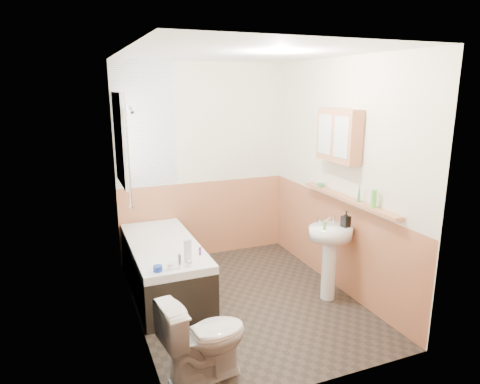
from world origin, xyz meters
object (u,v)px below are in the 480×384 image
Objects in this scene: bathtub at (164,266)px; sink at (330,247)px; toilet at (204,338)px; medicine_cabinet at (339,135)px; pine_shelf at (348,199)px.

sink is at bearing -27.72° from bathtub.
sink is (1.60, 0.73, 0.24)m from toilet.
toilet is at bearing -152.28° from medicine_cabinet.
pine_shelf is (0.20, 0.02, 0.50)m from sink.
toilet is 0.75× the size of sink.
bathtub is 1.79× the size of sink.
bathtub is 1.80m from sink.
medicine_cabinet is (1.74, -0.62, 1.42)m from bathtub.
sink is at bearing -173.61° from pine_shelf.
bathtub is 2.09m from pine_shelf.
medicine_cabinet is at bearing 98.88° from pine_shelf.
sink reaches higher than toilet.
medicine_cabinet is (0.17, 0.20, 1.13)m from sink.
pine_shelf reaches higher than toilet.
bathtub is at bearing 159.50° from sink.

